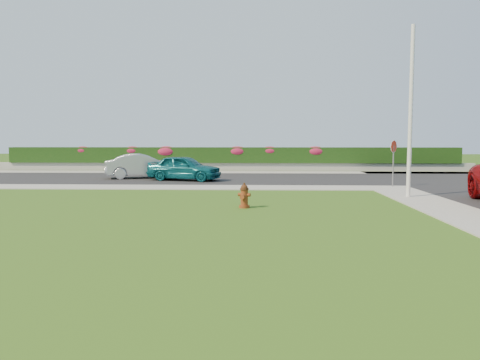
{
  "coord_description": "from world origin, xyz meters",
  "views": [
    {
      "loc": [
        0.87,
        -12.74,
        2.28
      ],
      "look_at": [
        0.27,
        3.0,
        0.9
      ],
      "focal_mm": 35.0,
      "sensor_mm": 36.0,
      "label": 1
    }
  ],
  "objects_px": {
    "sedan_teal": "(184,168)",
    "utility_pole": "(411,112)",
    "sedan_silver": "(143,166)",
    "fire_hydrant": "(244,196)",
    "stop_sign": "(394,153)"
  },
  "relations": [
    {
      "from": "fire_hydrant",
      "to": "sedan_silver",
      "type": "relative_size",
      "value": 0.2
    },
    {
      "from": "sedan_teal",
      "to": "utility_pole",
      "type": "distance_m",
      "value": 12.32
    },
    {
      "from": "fire_hydrant",
      "to": "sedan_silver",
      "type": "height_order",
      "value": "sedan_silver"
    },
    {
      "from": "fire_hydrant",
      "to": "sedan_teal",
      "type": "bearing_deg",
      "value": 129.81
    },
    {
      "from": "stop_sign",
      "to": "sedan_teal",
      "type": "bearing_deg",
      "value": 140.25
    },
    {
      "from": "fire_hydrant",
      "to": "sedan_teal",
      "type": "height_order",
      "value": "sedan_teal"
    },
    {
      "from": "fire_hydrant",
      "to": "utility_pole",
      "type": "distance_m",
      "value": 7.57
    },
    {
      "from": "fire_hydrant",
      "to": "sedan_teal",
      "type": "distance_m",
      "value": 10.49
    },
    {
      "from": "sedan_silver",
      "to": "utility_pole",
      "type": "distance_m",
      "value": 15.26
    },
    {
      "from": "sedan_silver",
      "to": "fire_hydrant",
      "type": "bearing_deg",
      "value": -169.61
    },
    {
      "from": "sedan_teal",
      "to": "utility_pole",
      "type": "height_order",
      "value": "utility_pole"
    },
    {
      "from": "sedan_teal",
      "to": "sedan_silver",
      "type": "xyz_separation_m",
      "value": [
        -2.65,
        1.44,
        0.01
      ]
    },
    {
      "from": "fire_hydrant",
      "to": "stop_sign",
      "type": "relative_size",
      "value": 0.37
    },
    {
      "from": "sedan_teal",
      "to": "sedan_silver",
      "type": "height_order",
      "value": "sedan_silver"
    },
    {
      "from": "fire_hydrant",
      "to": "stop_sign",
      "type": "bearing_deg",
      "value": 65.33
    }
  ]
}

